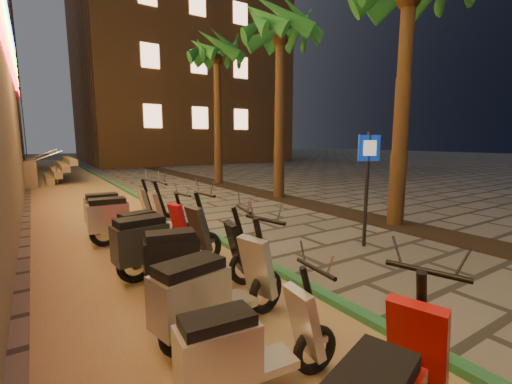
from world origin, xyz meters
TOP-DOWN VIEW (x-y plane):
  - ground at (0.00, 0.00)m, footprint 120.00×120.00m
  - parking_strip at (-2.60, 10.00)m, footprint 3.40×60.00m
  - green_curb at (-0.90, 10.00)m, footprint 0.18×60.00m
  - planting_strip at (3.60, 5.00)m, footprint 1.20×40.00m
  - apartment_block at (9.00, 32.00)m, footprint 18.00×16.06m
  - palm_c at (3.60, 7.00)m, footprint 2.97×3.02m
  - palm_d at (3.60, 12.00)m, footprint 2.97×3.02m
  - pedestrian_sign at (1.47, 1.22)m, footprint 0.51×0.14m
  - scooter_3 at (-2.78, -1.04)m, footprint 1.53×0.56m
  - scooter_4 at (-2.63, -0.12)m, footprint 1.80×0.83m
  - scooter_5 at (-2.37, 1.10)m, footprint 1.73×0.79m
  - scooter_6 at (-2.56, 1.95)m, footprint 1.86×0.69m
  - scooter_7 at (-2.38, 3.04)m, footprint 1.60×0.76m
  - scooter_8 at (-2.64, 4.09)m, footprint 1.84×0.64m
  - scooter_9 at (-2.59, 5.11)m, footprint 1.75×0.61m

SIDE VIEW (x-z plane):
  - ground at x=0.00m, z-range 0.00..0.00m
  - parking_strip at x=-2.60m, z-range 0.00..0.01m
  - planting_strip at x=3.60m, z-range 0.00..0.02m
  - green_curb at x=-0.90m, z-range 0.00..0.10m
  - scooter_3 at x=-2.78m, z-range -0.07..1.00m
  - scooter_7 at x=-2.38m, z-range -0.07..1.05m
  - scooter_5 at x=-2.37m, z-range -0.08..1.14m
  - scooter_9 at x=-2.59m, z-range -0.08..1.16m
  - scooter_4 at x=-2.63m, z-range -0.08..1.18m
  - scooter_8 at x=-2.64m, z-range -0.08..1.21m
  - scooter_6 at x=-2.56m, z-range -0.09..1.22m
  - pedestrian_sign at x=1.47m, z-range 0.34..2.68m
  - palm_c at x=3.60m, z-range 2.27..9.18m
  - palm_d at x=3.60m, z-range 2.36..9.53m
  - apartment_block at x=9.00m, z-range 0.00..25.00m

